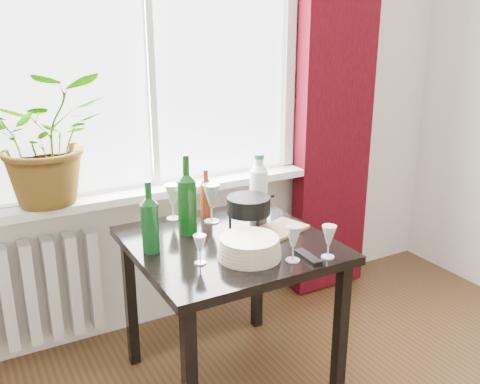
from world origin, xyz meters
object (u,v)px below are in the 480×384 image
table (229,259)px  wineglass_back_center (211,203)px  wineglass_front_left (200,249)px  wineglass_front_right (293,243)px  tv_remote (308,257)px  cleaning_bottle (259,183)px  potted_plant (47,138)px  wineglass_far_right (329,242)px  wine_bottle_left (150,217)px  cutting_board (279,230)px  radiator (19,296)px  wine_bottle_right (187,194)px  fondue_pot (249,213)px  plate_stack (249,248)px  bottle_amber (206,193)px  wineglass_back_left (173,201)px

table → wineglass_back_center: wineglass_back_center is taller
wineglass_front_left → wineglass_front_right: bearing=-25.2°
tv_remote → wineglass_front_right: bearing=173.7°
tv_remote → cleaning_bottle: bearing=83.1°
potted_plant → tv_remote: (0.83, -0.93, -0.41)m
wineglass_front_right → wineglass_front_left: wineglass_front_right is taller
wineglass_front_right → wineglass_back_center: bearing=99.7°
tv_remote → wineglass_far_right: bearing=-19.4°
wine_bottle_left → cutting_board: size_ratio=1.21×
radiator → wineglass_front_left: 1.09m
cleaning_bottle → wineglass_far_right: cleaning_bottle is taller
wine_bottle_right → fondue_pot: wine_bottle_right is taller
wine_bottle_right → table: bearing=-54.2°
wineglass_front_right → wineglass_far_right: (0.15, -0.04, -0.01)m
table → wineglass_far_right: wineglass_far_right is taller
wineglass_far_right → wineglass_back_center: size_ratio=0.74×
wine_bottle_right → plate_stack: 0.41m
plate_stack → bottle_amber: bearing=84.1°
wine_bottle_left → wineglass_front_right: bearing=-37.9°
potted_plant → wine_bottle_left: (0.29, -0.55, -0.26)m
radiator → plate_stack: plate_stack is taller
wineglass_far_right → wineglass_front_left: wineglass_far_right is taller
table → cutting_board: 0.28m
potted_plant → wineglass_front_right: (0.77, -0.92, -0.34)m
wine_bottle_left → wineglass_back_left: 0.40m
radiator → cleaning_bottle: bearing=-18.7°
bottle_amber → wineglass_front_left: 0.56m
wineglass_back_center → plate_stack: size_ratio=0.73×
cutting_board → cleaning_bottle: bearing=81.5°
wine_bottle_left → cutting_board: 0.63m
wine_bottle_left → cleaning_bottle: 0.67m
fondue_pot → potted_plant: bearing=139.7°
wine_bottle_left → fondue_pot: (0.49, 0.02, -0.08)m
wine_bottle_left → wineglass_front_left: 0.27m
radiator → cutting_board: (1.11, -0.64, 0.37)m
radiator → wineglass_front_right: 1.43m
bottle_amber → wineglass_back_center: (-0.01, -0.09, -0.02)m
wine_bottle_left → cleaning_bottle: (0.64, 0.19, 0.00)m
cleaning_bottle → wineglass_front_left: bearing=-142.2°
wineglass_back_left → fondue_pot: wineglass_back_left is taller
table → wineglass_back_left: (-0.12, 0.37, 0.18)m
cleaning_bottle → wineglass_far_right: (-0.02, -0.60, -0.09)m
potted_plant → wineglass_front_right: size_ratio=3.97×
bottle_amber → wineglass_back_center: 0.09m
tv_remote → wine_bottle_left: bearing=147.9°
wineglass_front_left → tv_remote: (0.41, -0.17, -0.05)m
table → tv_remote: (0.20, -0.32, 0.10)m
potted_plant → wineglass_back_left: size_ratio=3.42×
table → wineglass_front_left: (-0.21, -0.15, 0.15)m
wineglass_front_right → wineglass_back_center: wineglass_back_center is taller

